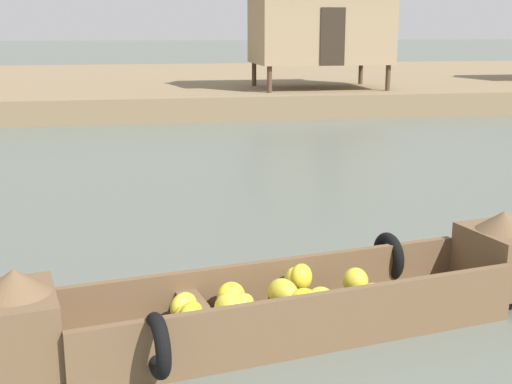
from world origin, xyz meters
TOP-DOWN VIEW (x-y plane):
  - ground_plane at (0.00, 10.00)m, footprint 300.00×300.00m
  - riverbank_strip at (0.00, 29.06)m, footprint 160.00×20.00m
  - banana_boat at (0.95, 4.63)m, footprint 5.41×2.20m
  - stilt_house_left at (6.01, 21.74)m, footprint 5.08×3.60m

SIDE VIEW (x-z plane):
  - ground_plane at x=0.00m, z-range 0.00..0.00m
  - banana_boat at x=0.95m, z-range -0.13..0.80m
  - riverbank_strip at x=0.00m, z-range 0.00..0.74m
  - stilt_house_left at x=6.01m, z-range 0.83..5.06m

